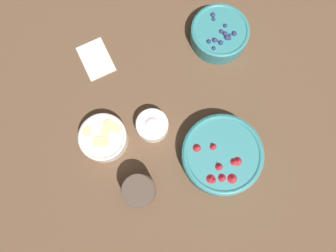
{
  "coord_description": "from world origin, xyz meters",
  "views": [
    {
      "loc": [
        0.28,
        -0.04,
        1.0
      ],
      "look_at": [
        0.06,
        -0.02,
        0.04
      ],
      "focal_mm": 35.0,
      "sensor_mm": 36.0,
      "label": 1
    }
  ],
  "objects_px": {
    "jar_chocolate": "(139,191)",
    "bowl_cream": "(152,125)",
    "bowl_bananas": "(103,138)",
    "bowl_strawberries": "(222,155)",
    "bowl_blueberries": "(220,33)"
  },
  "relations": [
    {
      "from": "bowl_strawberries",
      "to": "jar_chocolate",
      "type": "height_order",
      "value": "jar_chocolate"
    },
    {
      "from": "bowl_blueberries",
      "to": "bowl_cream",
      "type": "xyz_separation_m",
      "value": [
        0.29,
        -0.23,
        -0.01
      ]
    },
    {
      "from": "bowl_bananas",
      "to": "jar_chocolate",
      "type": "xyz_separation_m",
      "value": [
        0.16,
        0.1,
        0.01
      ]
    },
    {
      "from": "bowl_strawberries",
      "to": "bowl_blueberries",
      "type": "xyz_separation_m",
      "value": [
        -0.39,
        0.03,
        -0.0
      ]
    },
    {
      "from": "bowl_cream",
      "to": "jar_chocolate",
      "type": "xyz_separation_m",
      "value": [
        0.19,
        -0.05,
        0.01
      ]
    },
    {
      "from": "bowl_blueberries",
      "to": "jar_chocolate",
      "type": "height_order",
      "value": "jar_chocolate"
    },
    {
      "from": "bowl_cream",
      "to": "bowl_bananas",
      "type": "bearing_deg",
      "value": -79.51
    },
    {
      "from": "bowl_bananas",
      "to": "bowl_cream",
      "type": "relative_size",
      "value": 1.47
    },
    {
      "from": "bowl_strawberries",
      "to": "bowl_blueberries",
      "type": "bearing_deg",
      "value": 174.98
    },
    {
      "from": "jar_chocolate",
      "to": "bowl_cream",
      "type": "bearing_deg",
      "value": 165.73
    },
    {
      "from": "bowl_blueberries",
      "to": "bowl_bananas",
      "type": "bearing_deg",
      "value": -50.61
    },
    {
      "from": "bowl_blueberries",
      "to": "bowl_bananas",
      "type": "xyz_separation_m",
      "value": [
        0.31,
        -0.38,
        -0.01
      ]
    },
    {
      "from": "bowl_blueberries",
      "to": "jar_chocolate",
      "type": "distance_m",
      "value": 0.56
    },
    {
      "from": "bowl_bananas",
      "to": "bowl_strawberries",
      "type": "bearing_deg",
      "value": 77.26
    },
    {
      "from": "bowl_strawberries",
      "to": "bowl_cream",
      "type": "bearing_deg",
      "value": -118.06
    }
  ]
}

